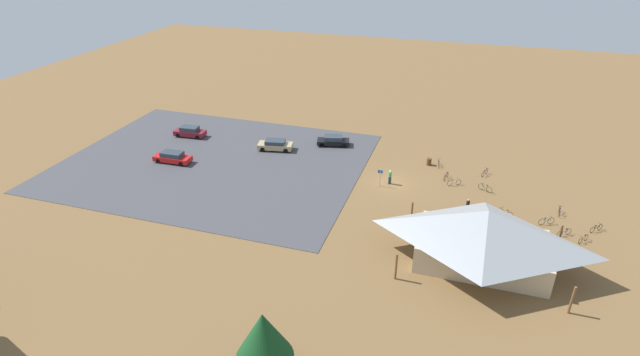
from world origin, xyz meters
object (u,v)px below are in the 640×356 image
object	(u,v)px
pine_far_west	(263,336)
bicycle_white_near_porch	(454,183)
bicycle_teal_lone_west	(546,221)
visitor_by_pavilion	(468,206)
bicycle_orange_near_sign	(583,239)
car_maroon_end_stall	(190,132)
bicycle_purple_yard_front	(485,173)
visitor_crossing_yard	(390,177)
lot_sign	(380,175)
car_tan_second_row	(275,145)
bicycle_black_mid_cluster	(596,228)
bike_pavilion	(485,234)
trash_bin	(429,162)
bicycle_blue_edge_north	(564,232)
bicycle_purple_trailside	(560,211)
car_black_front_row	(333,141)
car_red_back_corner	(173,157)
bicycle_yellow_back_row	(505,213)
bicycle_red_by_bin	(446,176)
bicycle_silver_yard_left	(439,164)
bicycle_green_front_row	(485,188)

from	to	relation	value
pine_far_west	bicycle_white_near_porch	xyz separation A→B (m)	(-10.09, -31.91, -3.40)
bicycle_teal_lone_west	visitor_by_pavilion	xyz separation A→B (m)	(7.82, 0.17, 0.49)
visitor_by_pavilion	bicycle_orange_near_sign	bearing A→B (deg)	169.21
pine_far_west	car_maroon_end_stall	xyz separation A→B (m)	(26.96, -35.39, -2.98)
bicycle_purple_yard_front	visitor_crossing_yard	size ratio (longest dim) A/B	0.94
lot_sign	pine_far_west	xyz separation A→B (m)	(1.84, 29.04, 2.35)
bicycle_teal_lone_west	car_tan_second_row	bearing A→B (deg)	-14.62
lot_sign	bicycle_white_near_porch	distance (m)	8.80
visitor_crossing_yard	bicycle_black_mid_cluster	bearing A→B (deg)	170.29
bike_pavilion	trash_bin	xyz separation A→B (m)	(6.77, -19.04, -2.70)
bicycle_blue_edge_north	bike_pavilion	bearing A→B (deg)	42.41
bicycle_white_near_porch	visitor_crossing_yard	xyz separation A→B (m)	(7.25, 1.91, 0.56)
bicycle_white_near_porch	bicycle_purple_trailside	size ratio (longest dim) A/B	0.91
car_black_front_row	lot_sign	bearing A→B (deg)	131.29
bicycle_teal_lone_west	bicycle_purple_trailside	size ratio (longest dim) A/B	0.93
trash_bin	visitor_crossing_yard	size ratio (longest dim) A/B	0.51
car_red_back_corner	bicycle_black_mid_cluster	bearing A→B (deg)	178.93
bicycle_yellow_back_row	bicycle_white_near_porch	world-z (taller)	bicycle_white_near_porch
bicycle_blue_edge_north	car_tan_second_row	distance (m)	36.27
pine_far_west	bicycle_red_by_bin	xyz separation A→B (m)	(-9.05, -33.31, -3.40)
bicycle_red_by_bin	bicycle_blue_edge_north	size ratio (longest dim) A/B	1.17
pine_far_west	bicycle_white_near_porch	bearing A→B (deg)	-107.55
bicycle_teal_lone_west	lot_sign	bearing A→B (deg)	-9.18
lot_sign	car_tan_second_row	world-z (taller)	lot_sign
bicycle_orange_near_sign	car_maroon_end_stall	xyz separation A→B (m)	(49.76, -11.49, 0.42)
bicycle_silver_yard_left	car_black_front_row	world-z (taller)	car_black_front_row
pine_far_west	visitor_by_pavilion	world-z (taller)	pine_far_west
lot_sign	bicycle_red_by_bin	size ratio (longest dim) A/B	1.33
pine_far_west	visitor_crossing_yard	bearing A→B (deg)	-95.42
trash_bin	bicycle_teal_lone_west	world-z (taller)	trash_bin
pine_far_west	visitor_by_pavilion	size ratio (longest dim) A/B	3.32
bicycle_teal_lone_west	visitor_crossing_yard	xyz separation A→B (m)	(16.82, -3.84, 0.53)
bicycle_orange_near_sign	bicycle_white_near_porch	xyz separation A→B (m)	(12.70, -8.01, 0.01)
lot_sign	bicycle_blue_edge_north	size ratio (longest dim) A/B	1.56
trash_bin	bicycle_teal_lone_west	size ratio (longest dim) A/B	0.57
lot_sign	bicycle_black_mid_cluster	bearing A→B (deg)	173.11
car_maroon_end_stall	bicycle_red_by_bin	bearing A→B (deg)	176.70
trash_bin	car_black_front_row	bearing A→B (deg)	-9.24
bicycle_green_front_row	car_tan_second_row	bearing A→B (deg)	-6.92
bike_pavilion	pine_far_west	xyz separation A→B (m)	(13.41, 17.47, 0.61)
bicycle_teal_lone_west	visitor_by_pavilion	distance (m)	7.84
car_maroon_end_stall	car_red_back_corner	bearing A→B (deg)	106.11
bike_pavilion	bicycle_purple_yard_front	distance (m)	18.41
bicycle_green_front_row	bicycle_purple_trailside	distance (m)	8.08
bicycle_green_front_row	bicycle_white_near_porch	size ratio (longest dim) A/B	1.00
bicycle_blue_edge_north	car_maroon_end_stall	bearing A→B (deg)	-12.69
bicycle_purple_trailside	car_tan_second_row	size ratio (longest dim) A/B	0.35
bicycle_yellow_back_row	bicycle_teal_lone_west	bearing A→B (deg)	172.60
bicycle_silver_yard_left	bicycle_red_by_bin	bearing A→B (deg)	109.83
bicycle_red_by_bin	bicycle_black_mid_cluster	bearing A→B (deg)	155.38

